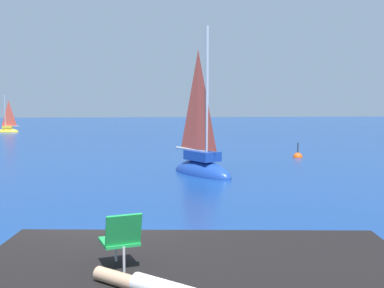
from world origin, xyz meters
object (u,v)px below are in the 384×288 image
sailboat_far (8,130)px  beach_chair (121,237)px  person_sunbather (156,288)px  marker_buoy (298,157)px  sailboat_near (202,166)px

sailboat_far → beach_chair: (14.39, -43.63, 1.27)m
person_sunbather → marker_buoy: size_ratio=1.27×
sailboat_near → marker_buoy: 8.52m
sailboat_near → person_sunbather: size_ratio=5.01×
person_sunbather → beach_chair: beach_chair is taller
person_sunbather → marker_buoy: (8.37, 21.41, -1.17)m
person_sunbather → beach_chair: bearing=-24.8°
sailboat_far → person_sunbather: (14.86, -44.63, 0.94)m
sailboat_near → person_sunbather: bearing=-39.5°
sailboat_near → beach_chair: (-2.63, -14.60, 1.11)m
sailboat_near → beach_chair: sailboat_near is taller
sailboat_near → person_sunbather: (-2.16, -15.60, 0.78)m
sailboat_near → beach_chair: size_ratio=8.98×
sailboat_far → marker_buoy: size_ratio=3.71×
sailboat_far → person_sunbather: 47.04m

